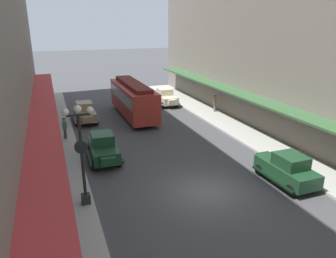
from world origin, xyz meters
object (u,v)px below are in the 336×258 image
Objects in this scene: parked_car_0 at (165,97)px; parked_car_1 at (287,168)px; streetcar at (133,98)px; fire_hydrant at (293,162)px; pedestrian_1 at (215,103)px; parked_car_2 at (103,147)px; lamp_post_with_clock at (82,152)px; pedestrian_0 at (65,128)px; parked_car_3 at (85,112)px.

parked_car_1 is (0.17, -20.05, 0.00)m from parked_car_0.
fire_hydrant is at bearing -67.85° from streetcar.
parked_car_1 is 15.46m from pedestrian_1.
fire_hydrant is (1.67, -18.87, -0.38)m from parked_car_0.
parked_car_0 is at bearing 54.64° from parked_car_2.
parked_car_2 is at bearing -148.03° from pedestrian_1.
pedestrian_1 is (3.45, 15.07, 0.07)m from parked_car_1.
parked_car_1 reaches higher than pedestrian_1.
streetcar is 8.43m from pedestrian_1.
pedestrian_1 is (8.23, -1.56, -0.89)m from streetcar.
streetcar is at bearing 169.26° from pedestrian_1.
parked_car_1 is 0.83× the size of lamp_post_with_clock.
pedestrian_1 is at bearing 82.02° from fire_hydrant.
streetcar is 5.75× the size of pedestrian_0.
streetcar is at bearing 64.28° from parked_car_2.
lamp_post_with_clock is (-1.85, -5.48, 2.04)m from parked_car_2.
parked_car_1 is at bearing -141.69° from fire_hydrant.
fire_hydrant is 0.49× the size of pedestrian_0.
parked_car_3 is 2.55× the size of pedestrian_0.
parked_car_3 reaches higher than fire_hydrant.
parked_car_1 is at bearing -36.87° from parked_car_2.
pedestrian_1 is (3.62, -4.99, 0.07)m from parked_car_0.
parked_car_1 is 1.00× the size of parked_car_3.
parked_car_2 is at bearing 71.37° from lamp_post_with_clock.
pedestrian_0 is at bearing 134.02° from parked_car_1.
parked_car_2 is at bearing -66.10° from pedestrian_0.
parked_car_2 and parked_car_3 have the same top height.
pedestrian_1 is (1.95, 13.88, 0.45)m from fire_hydrant.
parked_car_1 is 2.56× the size of pedestrian_1.
pedestrian_1 is (15.04, 3.08, 0.00)m from pedestrian_0.
pedestrian_0 is at bearing 113.90° from parked_car_2.
parked_car_2 is 5.24× the size of fire_hydrant.
parked_car_2 is 2.57× the size of pedestrian_1.
parked_car_0 is at bearing 20.14° from parked_car_3.
parked_car_1 is 0.99× the size of parked_car_2.
pedestrian_0 is 1.00× the size of pedestrian_1.
pedestrian_0 is at bearing -144.76° from parked_car_0.
parked_car_0 is at bearing 125.97° from pedestrian_1.
parked_car_2 is 15.14m from pedestrian_1.
lamp_post_with_clock is at bearing -88.13° from pedestrian_0.
parked_car_0 is at bearing 95.07° from fire_hydrant.
streetcar is at bearing 34.29° from pedestrian_0.
lamp_post_with_clock is at bearing 172.08° from parked_car_1.
lamp_post_with_clock is 10.61m from pedestrian_0.
pedestrian_0 and pedestrian_1 have the same top height.
parked_car_0 is at bearing 59.07° from lamp_post_with_clock.
fire_hydrant is (12.75, -0.38, -2.42)m from lamp_post_with_clock.
lamp_post_with_clock reaches higher than parked_car_1.
parked_car_1 is 0.45× the size of streetcar.
parked_car_3 is at bearing -159.86° from parked_car_0.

